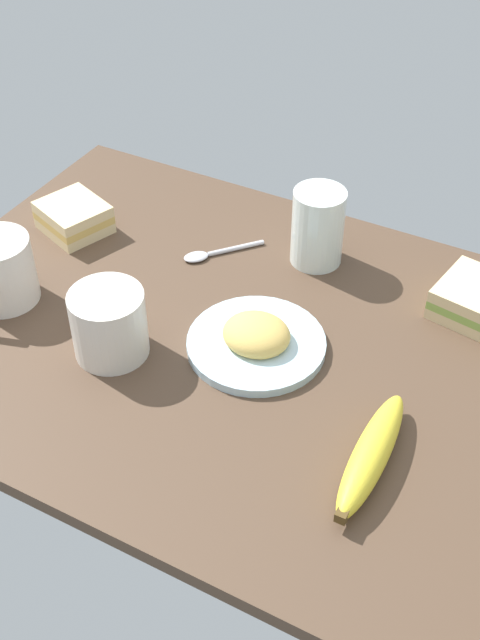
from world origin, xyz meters
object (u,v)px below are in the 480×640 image
Objects in this scene: plate_of_food at (256,340)px; spoon at (211,253)px; coffee_mug_black at (0,270)px; banana at (371,454)px; coffee_mug_milky at (109,323)px; glass_of_milk at (318,230)px; sandwich_main at (74,217)px.

plate_of_food is 20.22cm from spoon.
plate_of_food is 35.08cm from coffee_mug_black.
banana is at bearing -36.26° from spoon.
coffee_mug_milky is 32.76cm from glass_of_milk.
coffee_mug_black is at bearing -85.12° from sandwich_main.
sandwich_main is 21.57cm from spoon.
sandwich_main reaches higher than banana.
spoon is at bearing 135.88° from plate_of_food.
banana is (53.55, -3.62, -2.90)cm from coffee_mug_black.
glass_of_milk is (-0.96, 20.32, 3.82)cm from plate_of_food.
spoon is (1.13, 23.03, -4.21)cm from coffee_mug_milky.
glass_of_milk is (14.66, 29.29, 0.51)cm from coffee_mug_milky.
coffee_mug_milky is at bearing -92.80° from spoon.
coffee_mug_black is 0.62× the size of banana.
coffee_mug_black is at bearing -132.79° from spoon.
coffee_mug_milky is 1.01× the size of sandwich_main.
glass_of_milk is (33.19, 27.50, 0.32)cm from coffee_mug_black.
sandwich_main is (-1.48, 17.34, -2.58)cm from coffee_mug_black.
glass_of_milk is at bearing 39.64° from coffee_mug_black.
coffee_mug_black is 43.10cm from glass_of_milk.
plate_of_food is at bearing -87.28° from glass_of_milk.
coffee_mug_black is at bearing -168.14° from plate_of_food.
banana is (20.35, -31.12, -3.22)cm from glass_of_milk.
spoon is at bearing 47.21° from coffee_mug_black.
banana is at bearing -20.85° from sandwich_main.
plate_of_food is 1.72× the size of spoon.
plate_of_food is 1.51× the size of coffee_mug_black.
plate_of_food is at bearing -15.92° from sandwich_main.
coffee_mug_milky is at bearing -5.54° from coffee_mug_black.
coffee_mug_black is 18.62cm from coffee_mug_milky.
banana is 1.85× the size of spoon.
glass_of_milk reaches higher than sandwich_main.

